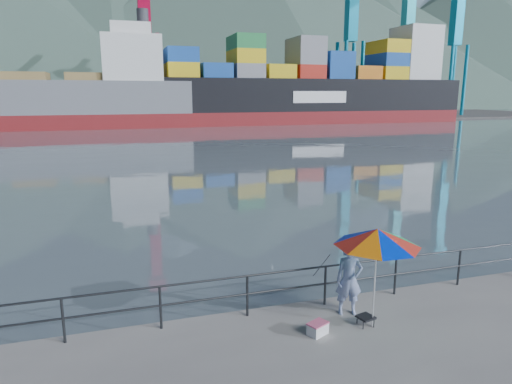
% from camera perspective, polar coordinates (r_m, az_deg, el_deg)
% --- Properties ---
extents(harbor_water, '(500.00, 280.00, 0.00)m').
position_cam_1_polar(harbor_water, '(137.92, -16.75, 9.60)').
color(harbor_water, slate).
rests_on(harbor_water, ground).
extents(far_dock, '(200.00, 40.00, 0.40)m').
position_cam_1_polar(far_dock, '(101.62, -10.73, 9.13)').
color(far_dock, '#514F4C').
rests_on(far_dock, ground).
extents(guardrail, '(22.00, 0.06, 1.03)m').
position_cam_1_polar(guardrail, '(10.71, -6.38, -13.36)').
color(guardrail, '#2D3033').
rests_on(guardrail, ground).
extents(mountains, '(600.00, 332.80, 80.00)m').
position_cam_1_polar(mountains, '(221.44, -6.95, 20.05)').
color(mountains, '#385147').
rests_on(mountains, ground).
extents(port_cranes, '(116.00, 28.00, 38.40)m').
position_cam_1_polar(port_cranes, '(98.08, 2.49, 18.59)').
color(port_cranes, '#CF5124').
rests_on(port_cranes, ground).
extents(container_stacks, '(58.00, 8.40, 7.80)m').
position_cam_1_polar(container_stacks, '(108.69, 3.69, 11.12)').
color(container_stacks, orange).
rests_on(container_stacks, ground).
extents(fisherman, '(0.72, 0.57, 1.72)m').
position_cam_1_polar(fisherman, '(11.11, 11.56, -10.67)').
color(fisherman, '#2B478D').
rests_on(fisherman, ground).
extents(beach_umbrella, '(2.40, 2.40, 2.29)m').
position_cam_1_polar(beach_umbrella, '(10.22, 14.92, -5.50)').
color(beach_umbrella, white).
rests_on(beach_umbrella, ground).
extents(folding_stool, '(0.42, 0.42, 0.23)m').
position_cam_1_polar(folding_stool, '(10.97, 13.53, -15.35)').
color(folding_stool, black).
rests_on(folding_stool, ground).
extents(cooler_bag, '(0.50, 0.43, 0.24)m').
position_cam_1_polar(cooler_bag, '(10.43, 7.71, -16.62)').
color(cooler_bag, silver).
rests_on(cooler_bag, ground).
extents(fishing_rod, '(0.44, 1.79, 1.29)m').
position_cam_1_polar(fishing_rod, '(12.04, 7.99, -13.15)').
color(fishing_rod, black).
rests_on(fishing_rod, ground).
extents(bulk_carrier, '(48.37, 8.37, 14.50)m').
position_cam_1_polar(bulk_carrier, '(77.91, -25.14, 10.40)').
color(bulk_carrier, maroon).
rests_on(bulk_carrier, ground).
extents(container_ship, '(58.14, 9.69, 18.10)m').
position_cam_1_polar(container_ship, '(86.65, 7.65, 12.61)').
color(container_ship, maroon).
rests_on(container_ship, ground).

